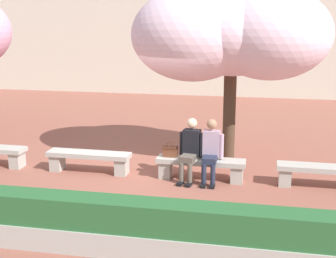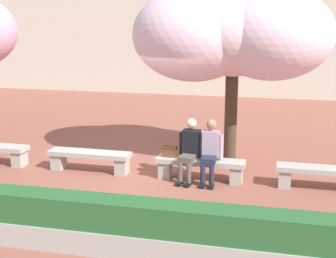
{
  "view_description": "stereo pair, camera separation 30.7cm",
  "coord_description": "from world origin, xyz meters",
  "px_view_note": "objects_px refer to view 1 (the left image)",
  "views": [
    {
      "loc": [
        2.37,
        -9.17,
        3.3
      ],
      "look_at": [
        0.49,
        0.2,
        1.0
      ],
      "focal_mm": 50.0,
      "sensor_mm": 36.0,
      "label": 1
    },
    {
      "loc": [
        2.67,
        -9.11,
        3.3
      ],
      "look_at": [
        0.49,
        0.2,
        1.0
      ],
      "focal_mm": 50.0,
      "sensor_mm": 36.0,
      "label": 2
    }
  ],
  "objects_px": {
    "stone_bench_near_west": "(89,159)",
    "stone_bench_near_east": "(324,173)",
    "stone_bench_center": "(201,166)",
    "cherry_tree_main": "(230,34)",
    "person_seated_left": "(190,147)",
    "person_seated_right": "(211,148)",
    "handbag": "(170,151)"
  },
  "relations": [
    {
      "from": "person_seated_left",
      "to": "cherry_tree_main",
      "type": "distance_m",
      "value": 2.66
    },
    {
      "from": "stone_bench_near_east",
      "to": "handbag",
      "type": "xyz_separation_m",
      "value": [
        -3.1,
        0.02,
        0.28
      ]
    },
    {
      "from": "handbag",
      "to": "stone_bench_near_east",
      "type": "bearing_deg",
      "value": -0.36
    },
    {
      "from": "stone_bench_near_west",
      "to": "stone_bench_center",
      "type": "distance_m",
      "value": 2.44
    },
    {
      "from": "stone_bench_near_west",
      "to": "person_seated_right",
      "type": "bearing_deg",
      "value": -1.16
    },
    {
      "from": "person_seated_right",
      "to": "cherry_tree_main",
      "type": "relative_size",
      "value": 0.3
    },
    {
      "from": "stone_bench_center",
      "to": "person_seated_left",
      "type": "relative_size",
      "value": 1.42
    },
    {
      "from": "cherry_tree_main",
      "to": "stone_bench_near_east",
      "type": "bearing_deg",
      "value": -31.92
    },
    {
      "from": "stone_bench_center",
      "to": "person_seated_right",
      "type": "bearing_deg",
      "value": -14.78
    },
    {
      "from": "stone_bench_center",
      "to": "cherry_tree_main",
      "type": "height_order",
      "value": "cherry_tree_main"
    },
    {
      "from": "stone_bench_center",
      "to": "cherry_tree_main",
      "type": "distance_m",
      "value": 2.94
    },
    {
      "from": "stone_bench_center",
      "to": "cherry_tree_main",
      "type": "relative_size",
      "value": 0.42
    },
    {
      "from": "stone_bench_near_west",
      "to": "stone_bench_near_east",
      "type": "height_order",
      "value": "same"
    },
    {
      "from": "handbag",
      "to": "cherry_tree_main",
      "type": "height_order",
      "value": "cherry_tree_main"
    },
    {
      "from": "person_seated_right",
      "to": "handbag",
      "type": "distance_m",
      "value": 0.87
    },
    {
      "from": "person_seated_right",
      "to": "handbag",
      "type": "relative_size",
      "value": 3.81
    },
    {
      "from": "stone_bench_near_east",
      "to": "cherry_tree_main",
      "type": "height_order",
      "value": "cherry_tree_main"
    },
    {
      "from": "handbag",
      "to": "cherry_tree_main",
      "type": "relative_size",
      "value": 0.08
    },
    {
      "from": "stone_bench_near_east",
      "to": "person_seated_left",
      "type": "relative_size",
      "value": 1.42
    },
    {
      "from": "person_seated_left",
      "to": "handbag",
      "type": "xyz_separation_m",
      "value": [
        -0.44,
        0.07,
        -0.12
      ]
    },
    {
      "from": "stone_bench_center",
      "to": "person_seated_right",
      "type": "xyz_separation_m",
      "value": [
        0.2,
        -0.05,
        0.39
      ]
    },
    {
      "from": "stone_bench_near_east",
      "to": "stone_bench_center",
      "type": "bearing_deg",
      "value": 180.0
    },
    {
      "from": "stone_bench_center",
      "to": "person_seated_left",
      "type": "xyz_separation_m",
      "value": [
        -0.22,
        -0.05,
        0.39
      ]
    },
    {
      "from": "person_seated_right",
      "to": "stone_bench_near_east",
      "type": "bearing_deg",
      "value": 1.37
    },
    {
      "from": "person_seated_right",
      "to": "stone_bench_near_west",
      "type": "bearing_deg",
      "value": 178.84
    },
    {
      "from": "stone_bench_near_east",
      "to": "handbag",
      "type": "bearing_deg",
      "value": 179.64
    },
    {
      "from": "stone_bench_center",
      "to": "handbag",
      "type": "distance_m",
      "value": 0.71
    },
    {
      "from": "stone_bench_center",
      "to": "stone_bench_near_east",
      "type": "relative_size",
      "value": 1.0
    },
    {
      "from": "stone_bench_near_west",
      "to": "stone_bench_near_east",
      "type": "xyz_separation_m",
      "value": [
        4.89,
        0.0,
        0.0
      ]
    },
    {
      "from": "stone_bench_near_east",
      "to": "stone_bench_near_west",
      "type": "bearing_deg",
      "value": 180.0
    },
    {
      "from": "handbag",
      "to": "stone_bench_near_west",
      "type": "bearing_deg",
      "value": -179.38
    },
    {
      "from": "stone_bench_near_west",
      "to": "stone_bench_center",
      "type": "bearing_deg",
      "value": 0.0
    }
  ]
}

